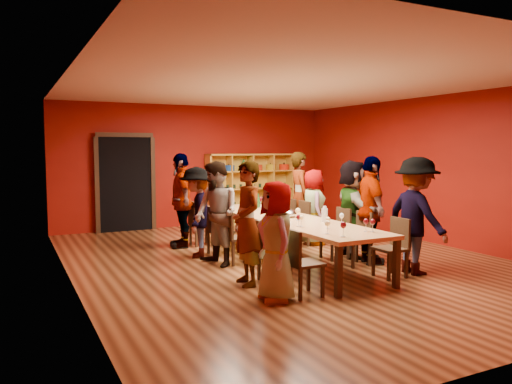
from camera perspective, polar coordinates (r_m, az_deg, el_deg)
room_shell at (r=8.52m, az=3.58°, el=2.06°), size 7.10×9.10×3.04m
tasting_table at (r=8.60m, az=3.55°, el=-3.28°), size 1.10×4.50×0.75m
doorway at (r=12.07m, az=-14.73°, el=0.97°), size 1.40×0.17×2.30m
shelving_unit at (r=13.02m, az=-0.71°, el=0.80°), size 2.40×0.40×1.80m
chair_person_left_0 at (r=6.58m, az=5.00°, el=-7.66°), size 0.42×0.42×0.89m
person_left_0 at (r=6.36m, az=2.36°, el=-5.63°), size 0.53×0.81×1.53m
chair_person_left_1 at (r=7.28m, az=1.58°, el=-6.42°), size 0.42×0.42×0.89m
person_left_1 at (r=7.05m, az=-1.03°, el=-3.61°), size 0.52×0.68×1.76m
chair_person_left_2 at (r=8.40m, az=-2.54°, el=-4.88°), size 0.42×0.42×0.89m
person_left_2 at (r=8.22m, az=-4.54°, el=-2.50°), size 0.61×0.91×1.73m
chair_person_left_3 at (r=9.11m, az=-4.55°, el=-4.12°), size 0.42×0.42×0.89m
person_left_3 at (r=8.93m, az=-6.79°, el=-2.30°), size 0.78×1.13×1.61m
chair_person_left_4 at (r=10.02m, az=-6.70°, el=-3.30°), size 0.42×0.42×0.89m
person_left_4 at (r=9.86m, az=-8.53°, el=-0.95°), size 0.66×1.15×1.85m
chair_person_right_0 at (r=7.85m, az=15.52°, el=-5.76°), size 0.42×0.42×0.89m
person_right_0 at (r=8.07m, az=17.84°, el=-2.59°), size 0.51×1.18×1.81m
chair_person_right_1 at (r=8.48m, az=11.69°, el=-4.89°), size 0.42×0.42×0.89m
person_right_1 at (r=8.57m, az=13.00°, el=-2.03°), size 0.83×1.16×1.81m
chair_person_right_2 at (r=8.93m, az=9.40°, el=-4.35°), size 0.42×0.42×0.89m
person_right_2 at (r=9.05m, az=10.95°, el=-1.88°), size 0.95×1.67×1.73m
chair_person_right_3 at (r=9.98m, az=5.04°, el=-3.32°), size 0.42×0.42×0.89m
person_right_3 at (r=10.12m, az=6.60°, el=-1.72°), size 0.62×0.83×1.52m
chair_person_right_4 at (r=10.45m, az=3.44°, el=-2.93°), size 0.42×0.42×0.89m
person_right_4 at (r=10.57m, az=5.03°, el=-0.47°), size 0.64×0.78×1.86m
wine_glass_0 at (r=8.45m, az=1.45°, el=-2.17°), size 0.07×0.07×0.18m
wine_glass_1 at (r=7.63m, az=5.20°, el=-2.99°), size 0.07×0.07×0.18m
wine_glass_2 at (r=9.37m, az=-1.23°, el=-1.33°), size 0.09×0.09×0.21m
wine_glass_3 at (r=9.72m, az=-1.41°, el=-1.18°), size 0.08×0.08×0.19m
wine_glass_4 at (r=10.17m, az=0.52°, el=-0.86°), size 0.08×0.08×0.20m
wine_glass_5 at (r=10.43m, az=-0.16°, el=-0.76°), size 0.08×0.08×0.19m
wine_glass_6 at (r=7.90m, az=9.77°, el=-2.74°), size 0.07×0.07×0.18m
wine_glass_7 at (r=8.95m, az=2.81°, el=-1.64°), size 0.08×0.08×0.21m
wine_glass_8 at (r=7.63m, az=4.87°, el=-2.95°), size 0.07×0.07×0.18m
wine_glass_9 at (r=6.82m, az=9.94°, el=-3.81°), size 0.08×0.08×0.21m
wine_glass_10 at (r=8.33m, az=2.08°, el=-2.23°), size 0.08×0.08×0.19m
wine_glass_11 at (r=9.88m, az=-3.15°, el=-1.07°), size 0.08×0.08×0.20m
wine_glass_12 at (r=9.34m, az=2.90°, el=-1.50°), size 0.07×0.07×0.18m
wine_glass_13 at (r=7.47m, az=8.21°, el=-3.19°), size 0.07×0.07×0.18m
wine_glass_14 at (r=9.65m, az=1.92°, el=-1.14°), size 0.09×0.09×0.21m
wine_glass_15 at (r=7.29m, az=13.20°, el=-3.41°), size 0.08×0.08×0.19m
wine_glass_16 at (r=9.08m, az=-0.92°, el=-1.63°), size 0.08×0.08×0.19m
wine_glass_17 at (r=7.31m, az=12.46°, el=-3.37°), size 0.08×0.08×0.19m
wine_glass_18 at (r=8.23m, az=4.81°, el=-2.22°), size 0.09×0.09×0.21m
wine_glass_19 at (r=7.00m, az=8.17°, el=-3.65°), size 0.08×0.08×0.19m
spittoon_bowl at (r=8.65m, az=3.78°, el=-2.48°), size 0.27×0.27×0.15m
carafe_a at (r=8.70m, az=1.95°, el=-2.15°), size 0.12×0.12×0.23m
carafe_b at (r=8.15m, az=7.84°, el=-2.59°), size 0.13×0.13×0.26m
wine_bottle at (r=10.05m, az=0.26°, el=-1.16°), size 0.09×0.09×0.28m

